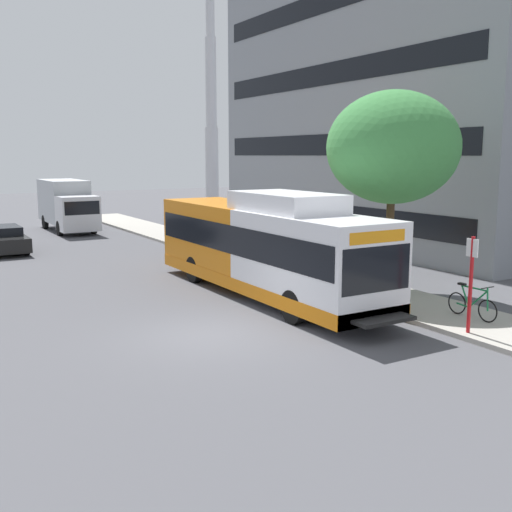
{
  "coord_description": "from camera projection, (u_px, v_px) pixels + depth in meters",
  "views": [
    {
      "loc": [
        -7.08,
        -14.34,
        4.84
      ],
      "look_at": [
        2.87,
        2.38,
        1.6
      ],
      "focal_mm": 42.59,
      "sensor_mm": 36.0,
      "label": 1
    }
  ],
  "objects": [
    {
      "name": "apartment_tower_backdrop",
      "position": [
        426.0,
        16.0,
        34.0
      ],
      "size": [
        13.72,
        21.53,
        25.08
      ],
      "color": "gray",
      "rests_on": "ground"
    },
    {
      "name": "box_truck_background",
      "position": [
        67.0,
        204.0,
        38.97
      ],
      "size": [
        2.32,
        7.01,
        3.25
      ],
      "color": "silver",
      "rests_on": "ground"
    },
    {
      "name": "bus_stop_sign_pole",
      "position": [
        471.0,
        277.0,
        16.03
      ],
      "size": [
        0.1,
        0.36,
        2.6
      ],
      "color": "red",
      "rests_on": "sidewalk_curb"
    },
    {
      "name": "sidewalk_curb",
      "position": [
        297.0,
        272.0,
        25.12
      ],
      "size": [
        3.0,
        56.0,
        0.14
      ],
      "primitive_type": "cube",
      "color": "#A8A399",
      "rests_on": "ground"
    },
    {
      "name": "lattice_comm_tower",
      "position": [
        211.0,
        87.0,
        49.22
      ],
      "size": [
        1.1,
        1.1,
        30.8
      ],
      "color": "#B7B7BC",
      "rests_on": "ground"
    },
    {
      "name": "bicycle_parked",
      "position": [
        472.0,
        304.0,
        17.65
      ],
      "size": [
        0.52,
        1.76,
        1.02
      ],
      "color": "black",
      "rests_on": "sidewalk_curb"
    },
    {
      "name": "street_tree_near_stop",
      "position": [
        393.0,
        148.0,
        20.75
      ],
      "size": [
        4.54,
        4.54,
        6.89
      ],
      "color": "#4C3823",
      "rests_on": "sidewalk_curb"
    },
    {
      "name": "ground_plane",
      "position": [
        117.0,
        283.0,
        23.3
      ],
      "size": [
        120.0,
        120.0,
        0.0
      ],
      "primitive_type": "plane",
      "color": "#4C4C51"
    },
    {
      "name": "parked_car_far_lane",
      "position": [
        5.0,
        239.0,
        30.48
      ],
      "size": [
        1.8,
        4.5,
        1.33
      ],
      "color": "black",
      "rests_on": "ground"
    },
    {
      "name": "transit_bus",
      "position": [
        264.0,
        247.0,
        20.92
      ],
      "size": [
        2.58,
        12.25,
        3.65
      ],
      "color": "white",
      "rests_on": "ground"
    }
  ]
}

